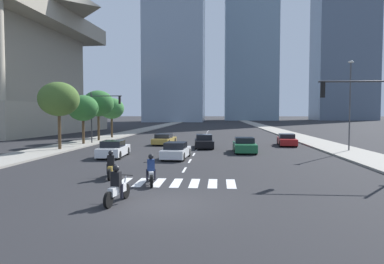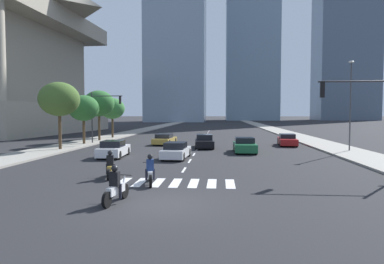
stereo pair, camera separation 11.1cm
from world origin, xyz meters
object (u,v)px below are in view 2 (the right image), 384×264
at_px(sedan_black_3, 204,142).
at_px(sedan_green_4, 245,146).
at_px(motorcycle_trailing, 110,167).
at_px(street_tree_nearest, 59,99).
at_px(sedan_red_5, 287,140).
at_px(street_tree_second, 83,108).
at_px(traffic_signal_far, 103,109).
at_px(sedan_white_0, 114,149).
at_px(traffic_signal_near, 372,104).
at_px(motorcycle_lead, 116,188).
at_px(street_tree_third, 99,104).
at_px(street_tree_fourth, 112,109).
at_px(sedan_gold_2, 165,139).
at_px(street_lamp_east, 351,99).
at_px(sedan_white_1, 176,151).
at_px(motorcycle_third, 150,172).

relative_size(sedan_black_3, sedan_green_4, 1.06).
relative_size(motorcycle_trailing, street_tree_nearest, 0.34).
height_order(sedan_red_5, street_tree_second, street_tree_second).
distance_m(sedan_black_3, traffic_signal_far, 12.50).
distance_m(motorcycle_trailing, sedan_red_5, 23.69).
relative_size(sedan_red_5, traffic_signal_far, 0.83).
bearing_deg(street_tree_second, traffic_signal_far, 39.91).
height_order(sedan_white_0, traffic_signal_near, traffic_signal_near).
relative_size(motorcycle_lead, sedan_green_4, 0.48).
bearing_deg(motorcycle_lead, street_tree_third, 30.13).
xyz_separation_m(sedan_black_3, street_tree_fourth, (-13.24, 12.03, 3.51)).
relative_size(sedan_white_0, sedan_green_4, 1.01).
distance_m(traffic_signal_far, street_tree_nearest, 7.31).
height_order(sedan_gold_2, sedan_green_4, sedan_green_4).
bearing_deg(street_lamp_east, sedan_white_1, -159.11).
bearing_deg(motorcycle_lead, sedan_red_5, -14.97).
height_order(sedan_white_1, sedan_green_4, sedan_green_4).
relative_size(motorcycle_trailing, sedan_red_5, 0.45).
bearing_deg(street_tree_third, sedan_green_4, -31.79).
bearing_deg(traffic_signal_far, sedan_white_1, -50.42).
xyz_separation_m(motorcycle_lead, street_tree_fourth, (-10.83, 33.71, 3.54)).
height_order(motorcycle_lead, street_tree_second, street_tree_second).
bearing_deg(sedan_black_3, traffic_signal_near, 30.42).
distance_m(sedan_white_1, street_tree_second, 15.85).
relative_size(sedan_white_1, sedan_black_3, 0.93).
bearing_deg(street_tree_third, traffic_signal_near, -42.25).
bearing_deg(traffic_signal_near, sedan_green_4, -59.35).
distance_m(sedan_red_5, traffic_signal_far, 20.61).
xyz_separation_m(motorcycle_trailing, sedan_white_1, (2.49, 8.18, 0.00)).
bearing_deg(street_tree_second, motorcycle_third, -60.28).
bearing_deg(sedan_black_3, sedan_white_0, -45.32).
bearing_deg(sedan_white_0, motorcycle_lead, -165.00).
height_order(motorcycle_trailing, motorcycle_third, same).
height_order(motorcycle_trailing, street_tree_fourth, street_tree_fourth).
bearing_deg(sedan_white_0, sedan_black_3, -43.57).
bearing_deg(street_tree_nearest, traffic_signal_near, -24.67).
relative_size(motorcycle_third, traffic_signal_far, 0.38).
height_order(sedan_black_3, street_tree_second, street_tree_second).
bearing_deg(traffic_signal_near, street_lamp_east, -104.77).
bearing_deg(street_lamp_east, street_tree_second, 169.87).
distance_m(street_tree_third, street_tree_fourth, 5.27).
distance_m(sedan_gold_2, traffic_signal_near, 23.27).
relative_size(traffic_signal_far, street_tree_second, 1.07).
height_order(sedan_white_0, sedan_gold_2, sedan_white_0).
bearing_deg(traffic_signal_near, motorcycle_third, 17.13).
relative_size(sedan_white_1, sedan_green_4, 0.98).
relative_size(sedan_gold_2, traffic_signal_far, 0.81).
bearing_deg(traffic_signal_far, street_tree_nearest, -103.51).
height_order(motorcycle_third, street_tree_nearest, street_tree_nearest).
height_order(sedan_white_1, street_tree_nearest, street_tree_nearest).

